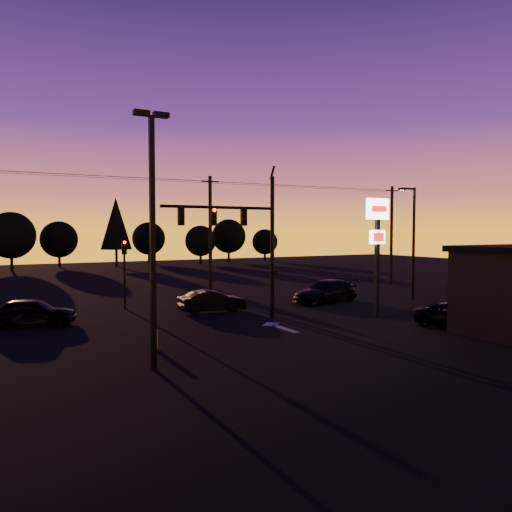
{
  "coord_description": "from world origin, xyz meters",
  "views": [
    {
      "loc": [
        -12.68,
        -20.27,
        4.98
      ],
      "look_at": [
        1.0,
        5.0,
        3.5
      ],
      "focal_mm": 35.0,
      "sensor_mm": 36.0,
      "label": 1
    }
  ],
  "objects_px": {
    "secondary_signal": "(124,264)",
    "suv_parked": "(460,316)",
    "pylon_sign": "(377,232)",
    "traffic_signal_mast": "(247,231)",
    "streetlight": "(413,238)",
    "bollard": "(155,340)",
    "car_mid": "(212,301)",
    "parking_lot_light": "(152,222)",
    "car_right": "(326,291)",
    "car_left": "(32,312)"
  },
  "relations": [
    {
      "from": "secondary_signal",
      "to": "suv_parked",
      "type": "relative_size",
      "value": 0.98
    },
    {
      "from": "pylon_sign",
      "to": "suv_parked",
      "type": "height_order",
      "value": "pylon_sign"
    },
    {
      "from": "traffic_signal_mast",
      "to": "streetlight",
      "type": "relative_size",
      "value": 1.07
    },
    {
      "from": "secondary_signal",
      "to": "bollard",
      "type": "distance_m",
      "value": 11.94
    },
    {
      "from": "bollard",
      "to": "suv_parked",
      "type": "distance_m",
      "value": 15.46
    },
    {
      "from": "car_mid",
      "to": "suv_parked",
      "type": "relative_size",
      "value": 0.92
    },
    {
      "from": "traffic_signal_mast",
      "to": "parking_lot_light",
      "type": "relative_size",
      "value": 0.94
    },
    {
      "from": "secondary_signal",
      "to": "car_right",
      "type": "distance_m",
      "value": 13.65
    },
    {
      "from": "traffic_signal_mast",
      "to": "car_right",
      "type": "xyz_separation_m",
      "value": [
        8.01,
        3.6,
        -4.17
      ]
    },
    {
      "from": "secondary_signal",
      "to": "car_left",
      "type": "distance_m",
      "value": 7.1
    },
    {
      "from": "suv_parked",
      "to": "secondary_signal",
      "type": "bearing_deg",
      "value": 107.87
    },
    {
      "from": "secondary_signal",
      "to": "bollard",
      "type": "height_order",
      "value": "secondary_signal"
    },
    {
      "from": "pylon_sign",
      "to": "bollard",
      "type": "height_order",
      "value": "pylon_sign"
    },
    {
      "from": "parking_lot_light",
      "to": "car_right",
      "type": "distance_m",
      "value": 19.24
    },
    {
      "from": "secondary_signal",
      "to": "suv_parked",
      "type": "distance_m",
      "value": 19.99
    },
    {
      "from": "secondary_signal",
      "to": "traffic_signal_mast",
      "type": "bearing_deg",
      "value": -56.81
    },
    {
      "from": "car_mid",
      "to": "car_left",
      "type": "bearing_deg",
      "value": 93.42
    },
    {
      "from": "parking_lot_light",
      "to": "streetlight",
      "type": "distance_m",
      "value": 23.05
    },
    {
      "from": "pylon_sign",
      "to": "bollard",
      "type": "distance_m",
      "value": 14.4
    },
    {
      "from": "suv_parked",
      "to": "traffic_signal_mast",
      "type": "bearing_deg",
      "value": 115.92
    },
    {
      "from": "secondary_signal",
      "to": "parking_lot_light",
      "type": "xyz_separation_m",
      "value": [
        -2.5,
        -14.49,
        2.41
      ]
    },
    {
      "from": "traffic_signal_mast",
      "to": "parking_lot_light",
      "type": "distance_m",
      "value": 10.19
    },
    {
      "from": "streetlight",
      "to": "suv_parked",
      "type": "bearing_deg",
      "value": -122.03
    },
    {
      "from": "bollard",
      "to": "car_right",
      "type": "relative_size",
      "value": 0.16
    },
    {
      "from": "car_left",
      "to": "car_mid",
      "type": "xyz_separation_m",
      "value": [
        10.05,
        -0.25,
        -0.07
      ]
    },
    {
      "from": "secondary_signal",
      "to": "bollard",
      "type": "bearing_deg",
      "value": -97.8
    },
    {
      "from": "pylon_sign",
      "to": "car_mid",
      "type": "relative_size",
      "value": 1.67
    },
    {
      "from": "parking_lot_light",
      "to": "car_mid",
      "type": "distance_m",
      "value": 13.4
    },
    {
      "from": "pylon_sign",
      "to": "car_left",
      "type": "relative_size",
      "value": 1.56
    },
    {
      "from": "car_left",
      "to": "suv_parked",
      "type": "relative_size",
      "value": 0.98
    },
    {
      "from": "parking_lot_light",
      "to": "car_left",
      "type": "distance_m",
      "value": 12.15
    },
    {
      "from": "parking_lot_light",
      "to": "streetlight",
      "type": "xyz_separation_m",
      "value": [
        21.41,
        8.5,
        -0.85
      ]
    },
    {
      "from": "parking_lot_light",
      "to": "pylon_sign",
      "type": "bearing_deg",
      "value": 17.23
    },
    {
      "from": "traffic_signal_mast",
      "to": "secondary_signal",
      "type": "relative_size",
      "value": 1.97
    },
    {
      "from": "streetlight",
      "to": "car_right",
      "type": "bearing_deg",
      "value": 160.78
    },
    {
      "from": "bollard",
      "to": "suv_parked",
      "type": "relative_size",
      "value": 0.18
    },
    {
      "from": "traffic_signal_mast",
      "to": "bollard",
      "type": "bearing_deg",
      "value": -147.81
    },
    {
      "from": "secondary_signal",
      "to": "car_mid",
      "type": "relative_size",
      "value": 1.07
    },
    {
      "from": "secondary_signal",
      "to": "streetlight",
      "type": "height_order",
      "value": "streetlight"
    },
    {
      "from": "secondary_signal",
      "to": "car_left",
      "type": "bearing_deg",
      "value": -147.14
    },
    {
      "from": "traffic_signal_mast",
      "to": "car_right",
      "type": "bearing_deg",
      "value": 24.17
    },
    {
      "from": "bollard",
      "to": "car_mid",
      "type": "distance_m",
      "value": 9.69
    },
    {
      "from": "car_mid",
      "to": "parking_lot_light",
      "type": "bearing_deg",
      "value": 151.85
    },
    {
      "from": "car_mid",
      "to": "suv_parked",
      "type": "bearing_deg",
      "value": -133.88
    },
    {
      "from": "traffic_signal_mast",
      "to": "car_left",
      "type": "relative_size",
      "value": 1.97
    },
    {
      "from": "secondary_signal",
      "to": "suv_parked",
      "type": "xyz_separation_m",
      "value": [
        13.6,
        -14.47,
        -2.25
      ]
    },
    {
      "from": "pylon_sign",
      "to": "car_right",
      "type": "bearing_deg",
      "value": 81.45
    },
    {
      "from": "bollard",
      "to": "car_mid",
      "type": "height_order",
      "value": "car_mid"
    },
    {
      "from": "car_mid",
      "to": "suv_parked",
      "type": "distance_m",
      "value": 14.02
    },
    {
      "from": "bollard",
      "to": "car_left",
      "type": "relative_size",
      "value": 0.19
    }
  ]
}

